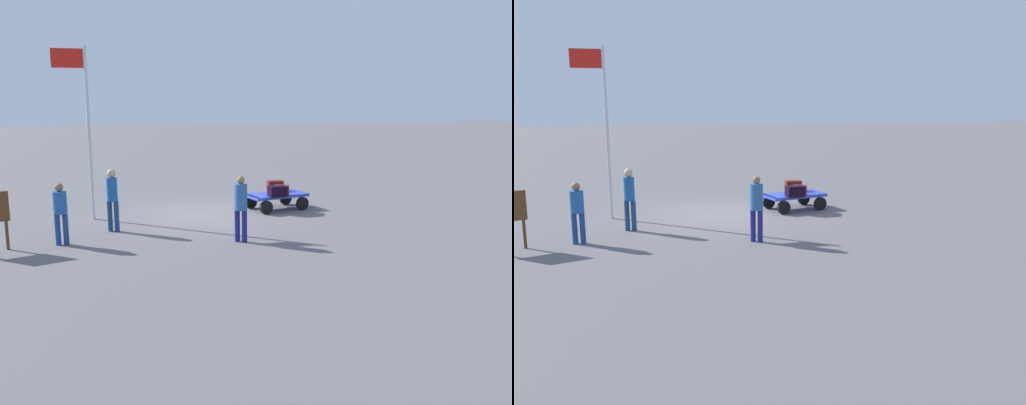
# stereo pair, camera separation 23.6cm
# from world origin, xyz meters

# --- Properties ---
(ground_plane) EXTENTS (120.00, 120.00, 0.00)m
(ground_plane) POSITION_xyz_m (0.00, 0.00, 0.00)
(ground_plane) COLOR #625F61
(luggage_cart) EXTENTS (2.23, 1.61, 0.55)m
(luggage_cart) POSITION_xyz_m (-2.62, -0.19, 0.42)
(luggage_cart) COLOR blue
(luggage_cart) RESTS_ON ground
(suitcase_dark) EXTENTS (0.61, 0.44, 0.35)m
(suitcase_dark) POSITION_xyz_m (-2.50, 0.35, 0.73)
(suitcase_dark) COLOR black
(suitcase_dark) RESTS_ON luggage_cart
(suitcase_grey) EXTENTS (0.50, 0.39, 0.25)m
(suitcase_grey) POSITION_xyz_m (-2.74, -0.61, 0.68)
(suitcase_grey) COLOR navy
(suitcase_grey) RESTS_ON luggage_cart
(suitcase_navy) EXTENTS (0.55, 0.48, 0.34)m
(suitcase_navy) POSITION_xyz_m (-2.72, 0.19, 0.72)
(suitcase_navy) COLOR maroon
(suitcase_navy) RESTS_ON luggage_cart
(suitcase_maroon) EXTENTS (0.56, 0.36, 0.36)m
(suitcase_maroon) POSITION_xyz_m (-2.77, -0.74, 0.73)
(suitcase_maroon) COLOR maroon
(suitcase_maroon) RESTS_ON luggage_cart
(worker_lead) EXTENTS (0.47, 0.47, 1.78)m
(worker_lead) POSITION_xyz_m (-0.42, 3.69, 1.04)
(worker_lead) COLOR navy
(worker_lead) RESTS_ON ground
(worker_trailing) EXTENTS (0.39, 0.39, 1.82)m
(worker_trailing) POSITION_xyz_m (2.85, 1.59, 1.05)
(worker_trailing) COLOR navy
(worker_trailing) RESTS_ON ground
(worker_supervisor) EXTENTS (0.36, 0.36, 1.64)m
(worker_supervisor) POSITION_xyz_m (4.18, 2.74, 0.96)
(worker_supervisor) COLOR navy
(worker_supervisor) RESTS_ON ground
(flagpole) EXTENTS (1.03, 0.10, 5.35)m
(flagpole) POSITION_xyz_m (3.55, -0.24, 3.20)
(flagpole) COLOR silver
(flagpole) RESTS_ON ground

